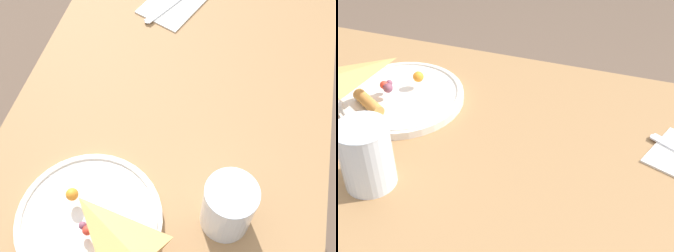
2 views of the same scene
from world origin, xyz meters
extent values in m
cube|color=olive|center=(0.00, 0.00, 0.70)|extent=(1.21, 0.65, 0.03)
cylinder|color=silver|center=(0.13, -0.08, 0.73)|extent=(0.26, 0.26, 0.02)
torus|color=silver|center=(0.13, -0.08, 0.74)|extent=(0.24, 0.24, 0.01)
pyramid|color=tan|center=(0.13, -0.08, 0.75)|extent=(0.15, 0.17, 0.02)
cylinder|color=#C68942|center=(0.17, -0.02, 0.75)|extent=(0.08, 0.06, 0.02)
sphere|color=red|center=(0.16, -0.07, 0.76)|extent=(0.02, 0.02, 0.02)
sphere|color=#7A4256|center=(0.15, -0.08, 0.76)|extent=(0.01, 0.01, 0.01)
sphere|color=#7A4256|center=(0.15, -0.06, 0.76)|extent=(0.02, 0.02, 0.02)
sphere|color=orange|center=(0.11, -0.12, 0.76)|extent=(0.02, 0.02, 0.02)
cylinder|color=white|center=(0.07, 0.15, 0.78)|extent=(0.09, 0.09, 0.12)
cylinder|color=white|center=(0.07, 0.15, 0.77)|extent=(0.08, 0.08, 0.10)
torus|color=white|center=(0.07, 0.15, 0.83)|extent=(0.09, 0.09, 0.00)
ellipsoid|color=silver|center=(-0.38, -0.12, 0.73)|extent=(0.03, 0.02, 0.00)
camera|label=1|loc=(0.36, 0.12, 1.44)|focal=45.00mm
camera|label=2|loc=(-0.34, 0.68, 1.33)|focal=55.00mm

